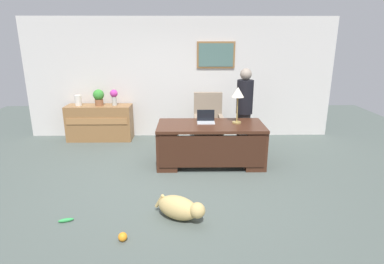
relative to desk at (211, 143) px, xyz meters
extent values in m
plane|color=#4C5651|center=(-0.60, -0.74, -0.41)|extent=(12.00, 12.00, 0.00)
cube|color=silver|center=(-0.60, 1.86, 0.94)|extent=(7.00, 0.12, 2.70)
cube|color=olive|center=(0.22, 1.79, 1.46)|extent=(0.85, 0.03, 0.59)
cube|color=#486861|center=(0.22, 1.77, 1.46)|extent=(0.77, 0.01, 0.51)
cube|color=#422316|center=(0.00, 0.03, 0.32)|extent=(1.91, 0.91, 0.05)
cube|color=#422316|center=(-0.78, 0.03, -0.06)|extent=(0.36, 0.85, 0.70)
cube|color=#422316|center=(0.78, 0.03, -0.06)|extent=(0.36, 0.85, 0.70)
cube|color=#381E13|center=(0.00, -0.40, -0.03)|extent=(1.81, 0.04, 0.56)
cube|color=olive|center=(-2.41, 1.51, -0.02)|extent=(1.44, 0.48, 0.80)
cube|color=#A16F40|center=(-2.41, 1.27, 0.08)|extent=(1.34, 0.02, 0.14)
cube|color=gray|center=(0.02, 0.97, -0.04)|extent=(0.60, 0.58, 0.18)
cylinder|color=black|center=(0.02, 0.97, -0.27)|extent=(0.10, 0.10, 0.28)
cylinder|color=black|center=(0.02, 0.97, -0.39)|extent=(0.52, 0.52, 0.05)
cube|color=gray|center=(0.02, 1.21, 0.38)|extent=(0.60, 0.12, 0.67)
cube|color=gray|center=(-0.24, 0.97, 0.16)|extent=(0.08, 0.50, 0.22)
cube|color=gray|center=(0.28, 0.97, 0.16)|extent=(0.08, 0.50, 0.22)
cylinder|color=#262323|center=(0.70, 0.64, -0.01)|extent=(0.26, 0.26, 0.81)
cylinder|color=black|center=(0.70, 0.64, 0.73)|extent=(0.32, 0.32, 0.66)
sphere|color=gray|center=(0.70, 0.64, 1.17)|extent=(0.22, 0.22, 0.22)
ellipsoid|color=tan|center=(-0.55, -1.82, -0.26)|extent=(0.64, 0.54, 0.30)
sphere|color=tan|center=(-0.30, -1.96, -0.22)|extent=(0.20, 0.20, 0.20)
cylinder|color=tan|center=(-0.79, -1.68, -0.24)|extent=(0.15, 0.11, 0.21)
cube|color=#B2B5BA|center=(-0.08, 0.12, 0.35)|extent=(0.32, 0.22, 0.01)
cube|color=black|center=(-0.08, 0.22, 0.46)|extent=(0.32, 0.01, 0.21)
cylinder|color=#9E8447|center=(0.48, 0.12, 0.35)|extent=(0.16, 0.16, 0.02)
cylinder|color=#9E8447|center=(0.48, 0.12, 0.59)|extent=(0.02, 0.02, 0.45)
cone|color=silver|center=(0.48, 0.12, 0.91)|extent=(0.22, 0.22, 0.18)
cylinder|color=#B7B8B0|center=(-2.05, 1.51, 0.48)|extent=(0.10, 0.10, 0.20)
sphere|color=#C03797|center=(-2.05, 1.51, 0.65)|extent=(0.17, 0.17, 0.17)
cylinder|color=silver|center=(-2.85, 1.51, 0.50)|extent=(0.15, 0.15, 0.23)
cylinder|color=brown|center=(-2.39, 1.51, 0.45)|extent=(0.18, 0.18, 0.14)
sphere|color=#398F33|center=(-2.39, 1.51, 0.62)|extent=(0.24, 0.24, 0.24)
sphere|color=orange|center=(-1.17, -2.30, -0.36)|extent=(0.10, 0.10, 0.10)
ellipsoid|color=green|center=(-1.97, -1.90, -0.39)|extent=(0.20, 0.11, 0.05)
ellipsoid|color=green|center=(-0.73, -1.33, -0.39)|extent=(0.18, 0.11, 0.05)
camera|label=1|loc=(-0.41, -5.43, 1.83)|focal=29.53mm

